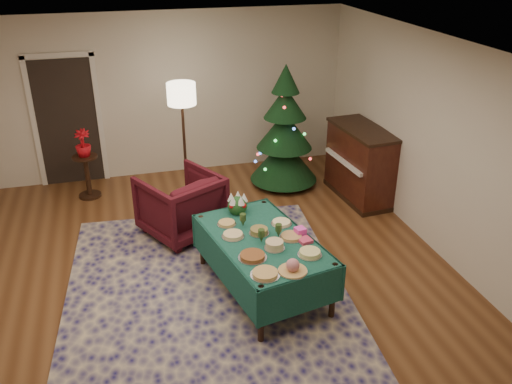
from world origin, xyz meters
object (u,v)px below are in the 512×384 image
object	(u,v)px
gift_box	(300,231)
potted_plant	(83,149)
buffet_table	(263,249)
christmas_tree	(285,133)
armchair	(181,202)
floor_lamp	(182,101)
piano	(360,164)
side_table	(88,177)

from	to	relation	value
gift_box	potted_plant	bearing A→B (deg)	127.33
gift_box	buffet_table	bearing A→B (deg)	174.93
christmas_tree	armchair	bearing A→B (deg)	-147.39
floor_lamp	christmas_tree	bearing A→B (deg)	-3.60
piano	christmas_tree	bearing A→B (deg)	141.87
floor_lamp	piano	distance (m)	2.88
gift_box	side_table	xyz separation A→B (m)	(-2.39, 3.13, -0.40)
buffet_table	potted_plant	bearing A→B (deg)	122.35
buffet_table	floor_lamp	size ratio (longest dim) A/B	1.09
piano	potted_plant	bearing A→B (deg)	164.58
gift_box	floor_lamp	distance (m)	3.11
gift_box	potted_plant	xyz separation A→B (m)	(-2.39, 3.13, 0.07)
christmas_tree	gift_box	bearing A→B (deg)	-104.37
floor_lamp	christmas_tree	world-z (taller)	christmas_tree
armchair	christmas_tree	size ratio (longest dim) A/B	0.49
gift_box	potted_plant	size ratio (longest dim) A/B	0.26
piano	floor_lamp	bearing A→B (deg)	161.29
armchair	christmas_tree	world-z (taller)	christmas_tree
armchair	potted_plant	world-z (taller)	armchair
potted_plant	floor_lamp	bearing A→B (deg)	-9.56
gift_box	side_table	distance (m)	3.96
gift_box	piano	bearing A→B (deg)	49.78
floor_lamp	potted_plant	distance (m)	1.68
buffet_table	piano	bearing A→B (deg)	42.80
buffet_table	gift_box	size ratio (longest dim) A/B	17.60
side_table	christmas_tree	bearing A→B (deg)	-6.52
piano	armchair	bearing A→B (deg)	-171.71
gift_box	potted_plant	distance (m)	3.94
armchair	piano	xyz separation A→B (m)	(2.84, 0.41, 0.07)
gift_box	armchair	distance (m)	1.97
christmas_tree	floor_lamp	bearing A→B (deg)	176.40
buffet_table	armchair	bearing A→B (deg)	114.65
christmas_tree	potted_plant	bearing A→B (deg)	173.48
piano	gift_box	bearing A→B (deg)	-130.22
side_table	armchair	bearing A→B (deg)	-51.00
gift_box	christmas_tree	bearing A→B (deg)	75.63
buffet_table	floor_lamp	xyz separation A→B (m)	(-0.45, 2.84, 0.96)
buffet_table	gift_box	xyz separation A→B (m)	(0.43, -0.04, 0.18)
buffet_table	piano	distance (m)	2.89
gift_box	floor_lamp	size ratio (longest dim) A/B	0.06
armchair	potted_plant	size ratio (longest dim) A/B	2.29
floor_lamp	side_table	xyz separation A→B (m)	(-1.51, 0.25, -1.18)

